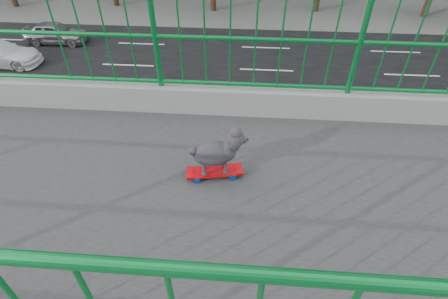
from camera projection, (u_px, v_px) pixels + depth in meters
name	position (u px, v px, depth m)	size (l,w,h in m)	color
road	(268.00, 98.00, 17.18)	(18.00, 90.00, 0.02)	black
railing	(380.00, 197.00, 2.64)	(3.00, 24.00, 1.42)	gray
skateboard	(214.00, 172.00, 3.08)	(0.24, 0.52, 0.07)	red
poodle	(217.00, 151.00, 2.93)	(0.27, 0.50, 0.42)	#2B282D
car_3	(0.00, 54.00, 19.61)	(1.83, 4.49, 1.30)	white
car_4	(55.00, 33.00, 21.93)	(1.58, 3.92, 1.34)	#939297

